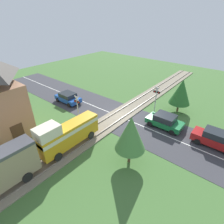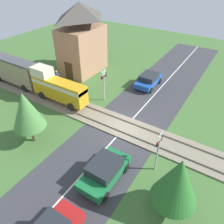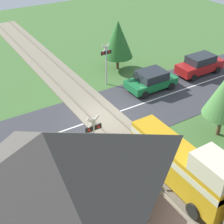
# 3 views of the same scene
# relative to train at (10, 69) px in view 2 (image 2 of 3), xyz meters

# --- Properties ---
(ground_plane) EXTENTS (60.00, 60.00, 0.00)m
(ground_plane) POSITION_rel_train_xyz_m (0.00, -14.67, -1.88)
(ground_plane) COLOR #426B33
(road_surface) EXTENTS (48.00, 6.40, 0.02)m
(road_surface) POSITION_rel_train_xyz_m (0.00, -14.67, -1.87)
(road_surface) COLOR #38383D
(road_surface) RESTS_ON ground_plane
(track_bed) EXTENTS (2.80, 48.00, 0.24)m
(track_bed) POSITION_rel_train_xyz_m (0.00, -14.67, -1.82)
(track_bed) COLOR gray
(track_bed) RESTS_ON ground_plane
(train) EXTENTS (1.58, 20.32, 3.18)m
(train) POSITION_rel_train_xyz_m (0.00, 0.00, 0.00)
(train) COLOR gold
(train) RESTS_ON track_bed
(car_near_crossing) EXTENTS (3.92, 2.05, 1.52)m
(car_near_crossing) POSITION_rel_train_xyz_m (-5.27, -16.11, -1.10)
(car_near_crossing) COLOR #197038
(car_near_crossing) RESTS_ON ground_plane
(car_far_side) EXTENTS (3.89, 1.99, 1.42)m
(car_far_side) POSITION_rel_train_xyz_m (7.94, -13.23, -1.14)
(car_far_side) COLOR #1E4CA8
(car_far_side) RESTS_ON ground_plane
(crossing_signal_west_approach) EXTENTS (0.90, 0.18, 3.40)m
(crossing_signal_west_approach) POSITION_rel_train_xyz_m (-2.76, -18.65, 0.28)
(crossing_signal_west_approach) COLOR #B7B7B7
(crossing_signal_west_approach) RESTS_ON ground_plane
(crossing_signal_east_approach) EXTENTS (0.90, 0.18, 3.40)m
(crossing_signal_east_approach) POSITION_rel_train_xyz_m (2.76, -10.68, 0.28)
(crossing_signal_east_approach) COLOR #B7B7B7
(crossing_signal_east_approach) RESTS_ON ground_plane
(station_building) EXTENTS (5.90, 3.99, 8.09)m
(station_building) POSITION_rel_train_xyz_m (7.13, -4.59, 2.07)
(station_building) COLOR #AD7A5B
(station_building) RESTS_ON ground_plane
(pedestrian_by_station) EXTENTS (0.38, 0.38, 1.53)m
(pedestrian_by_station) POSITION_rel_train_xyz_m (2.98, -3.99, -1.19)
(pedestrian_by_station) COLOR #2D4C8E
(pedestrian_by_station) RESTS_ON ground_plane
(tree_by_station) EXTENTS (1.96, 1.96, 4.06)m
(tree_by_station) POSITION_rel_train_xyz_m (12.36, -3.74, 0.98)
(tree_by_station) COLOR brown
(tree_by_station) RESTS_ON ground_plane
(tree_roadside_hedge) EXTENTS (2.47, 2.47, 4.49)m
(tree_roadside_hedge) POSITION_rel_train_xyz_m (-5.25, -9.25, 1.11)
(tree_roadside_hedge) COLOR brown
(tree_roadside_hedge) RESTS_ON ground_plane
(tree_beyond_track) EXTENTS (2.58, 2.58, 4.26)m
(tree_beyond_track) POSITION_rel_train_xyz_m (-5.06, -20.58, 0.82)
(tree_beyond_track) COLOR brown
(tree_beyond_track) RESTS_ON ground_plane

